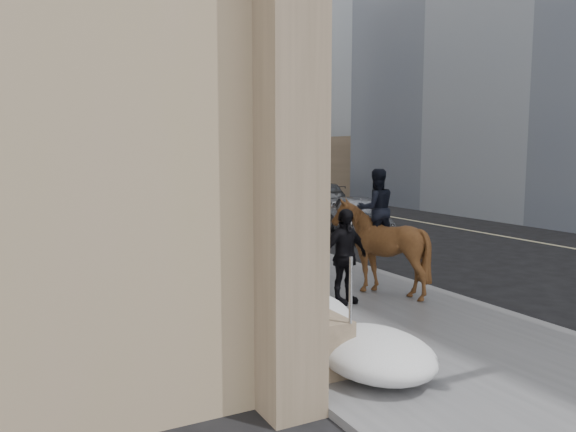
# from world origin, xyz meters

# --- Properties ---
(ground) EXTENTS (140.00, 140.00, 0.00)m
(ground) POSITION_xyz_m (0.00, 0.00, 0.00)
(ground) COLOR black
(ground) RESTS_ON ground
(sidewalk) EXTENTS (5.00, 80.00, 0.12)m
(sidewalk) POSITION_xyz_m (0.00, 10.00, 0.06)
(sidewalk) COLOR #515053
(sidewalk) RESTS_ON ground
(curb) EXTENTS (0.24, 80.00, 0.12)m
(curb) POSITION_xyz_m (2.62, 10.00, 0.06)
(curb) COLOR slate
(curb) RESTS_ON ground
(lane_line) EXTENTS (0.15, 70.00, 0.01)m
(lane_line) POSITION_xyz_m (10.50, 10.00, 0.01)
(lane_line) COLOR #BFB78C
(lane_line) RESTS_ON ground
(limestone_building) EXTENTS (6.10, 44.00, 18.00)m
(limestone_building) POSITION_xyz_m (-5.26, 19.96, 8.90)
(limestone_building) COLOR #9A8765
(limestone_building) RESTS_ON ground
(far_podium) EXTENTS (2.00, 80.00, 4.00)m
(far_podium) POSITION_xyz_m (15.50, 10.00, 2.00)
(far_podium) COLOR brown
(far_podium) RESTS_ON ground
(bg_building_mid) EXTENTS (30.00, 12.00, 28.00)m
(bg_building_mid) POSITION_xyz_m (4.00, 60.00, 14.00)
(bg_building_mid) COLOR slate
(bg_building_mid) RESTS_ON ground
(streetlight_mid) EXTENTS (1.71, 0.24, 8.00)m
(streetlight_mid) POSITION_xyz_m (2.74, 14.00, 4.58)
(streetlight_mid) COLOR #2D2D30
(streetlight_mid) RESTS_ON ground
(streetlight_far) EXTENTS (1.71, 0.24, 8.00)m
(streetlight_far) POSITION_xyz_m (2.74, 34.00, 4.58)
(streetlight_far) COLOR #2D2D30
(streetlight_far) RESTS_ON ground
(traffic_signal) EXTENTS (4.10, 0.22, 6.00)m
(traffic_signal) POSITION_xyz_m (2.07, 22.00, 4.00)
(traffic_signal) COLOR #2D2D30
(traffic_signal) RESTS_ON ground
(snow_bank) EXTENTS (1.70, 18.10, 0.76)m
(snow_bank) POSITION_xyz_m (-1.42, 8.11, 0.47)
(snow_bank) COLOR silver
(snow_bank) RESTS_ON sidewalk
(mounted_horse_left) EXTENTS (1.63, 2.36, 2.58)m
(mounted_horse_left) POSITION_xyz_m (-1.18, 2.34, 1.11)
(mounted_horse_left) COLOR #472F15
(mounted_horse_left) RESTS_ON sidewalk
(mounted_horse_right) EXTENTS (2.04, 2.18, 2.67)m
(mounted_horse_right) POSITION_xyz_m (1.27, 1.52, 1.23)
(mounted_horse_right) COLOR #472A14
(mounted_horse_right) RESTS_ON sidewalk
(pedestrian) EXTENTS (1.17, 0.60, 1.91)m
(pedestrian) POSITION_xyz_m (0.18, 1.20, 1.08)
(pedestrian) COLOR black
(pedestrian) RESTS_ON sidewalk
(car_silver) EXTENTS (3.30, 4.82, 1.52)m
(car_silver) POSITION_xyz_m (5.79, 8.80, 0.76)
(car_silver) COLOR #A4A6AC
(car_silver) RESTS_ON ground
(car_grey) EXTENTS (3.13, 4.49, 1.21)m
(car_grey) POSITION_xyz_m (11.04, 19.74, 0.60)
(car_grey) COLOR slate
(car_grey) RESTS_ON ground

